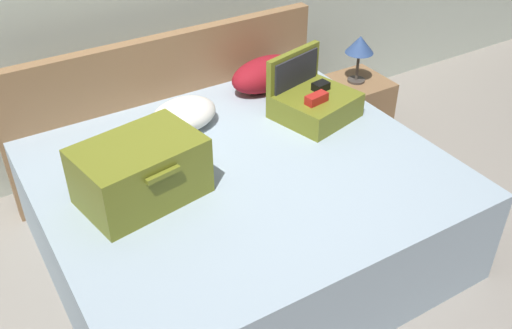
{
  "coord_description": "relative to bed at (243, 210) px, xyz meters",
  "views": [
    {
      "loc": [
        -1.21,
        -1.73,
        2.3
      ],
      "look_at": [
        0.0,
        0.27,
        0.66
      ],
      "focal_mm": 40.87,
      "sensor_mm": 36.0,
      "label": 1
    }
  ],
  "objects": [
    {
      "name": "table_lamp",
      "position": [
        1.29,
        0.64,
        0.42
      ],
      "size": [
        0.19,
        0.19,
        0.33
      ],
      "color": "#3F3833",
      "rests_on": "nightstand"
    },
    {
      "name": "hard_case_large",
      "position": [
        -0.53,
        0.04,
        0.43
      ],
      "size": [
        0.63,
        0.48,
        0.3
      ],
      "rotation": [
        0.0,
        0.0,
        0.18
      ],
      "color": "olive",
      "rests_on": "bed"
    },
    {
      "name": "ground_plane",
      "position": [
        0.0,
        -0.4,
        -0.28
      ],
      "size": [
        12.0,
        12.0,
        0.0
      ],
      "primitive_type": "plane",
      "color": "gray"
    },
    {
      "name": "pillow_near_headboard",
      "position": [
        -0.08,
        0.52,
        0.36
      ],
      "size": [
        0.44,
        0.36,
        0.16
      ],
      "primitive_type": "ellipsoid",
      "rotation": [
        0.0,
        0.0,
        0.18
      ],
      "color": "white",
      "rests_on": "bed"
    },
    {
      "name": "pillow_center_head",
      "position": [
        0.56,
        0.67,
        0.39
      ],
      "size": [
        0.52,
        0.31,
        0.21
      ],
      "primitive_type": "ellipsoid",
      "rotation": [
        0.0,
        0.0,
        0.1
      ],
      "color": "maroon",
      "rests_on": "bed"
    },
    {
      "name": "bed",
      "position": [
        0.0,
        0.0,
        0.0
      ],
      "size": [
        2.01,
        1.77,
        0.56
      ],
      "primitive_type": "cube",
      "color": "#99ADBC",
      "rests_on": "ground"
    },
    {
      "name": "hard_case_medium",
      "position": [
        0.62,
        0.24,
        0.38
      ],
      "size": [
        0.5,
        0.49,
        0.36
      ],
      "rotation": [
        0.0,
        0.0,
        0.25
      ],
      "color": "olive",
      "rests_on": "bed"
    },
    {
      "name": "headboard",
      "position": [
        0.0,
        0.93,
        0.2
      ],
      "size": [
        2.05,
        0.08,
        0.95
      ],
      "primitive_type": "cube",
      "color": "olive",
      "rests_on": "ground"
    },
    {
      "name": "nightstand",
      "position": [
        1.29,
        0.64,
        -0.06
      ],
      "size": [
        0.44,
        0.4,
        0.44
      ],
      "primitive_type": "cube",
      "color": "olive",
      "rests_on": "ground"
    }
  ]
}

